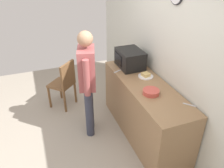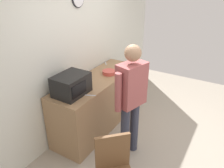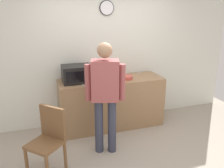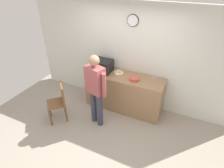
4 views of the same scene
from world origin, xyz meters
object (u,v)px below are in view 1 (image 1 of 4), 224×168
at_px(salad_bowl, 151,92).
at_px(fork_utensil, 118,71).
at_px(microwave, 130,59).
at_px(wooden_chair, 64,82).
at_px(sandwich_plate, 146,76).
at_px(person_standing, 87,78).
at_px(spoon_utensil, 190,105).

bearing_deg(salad_bowl, fork_utensil, -167.97).
xyz_separation_m(salad_bowl, fork_utensil, (-0.80, -0.17, -0.03)).
xyz_separation_m(microwave, wooden_chair, (-0.59, -1.07, -0.56)).
distance_m(microwave, sandwich_plate, 0.45).
bearing_deg(fork_utensil, wooden_chair, -129.89).
bearing_deg(microwave, salad_bowl, -5.40).
height_order(microwave, wooden_chair, microwave).
bearing_deg(wooden_chair, fork_utensil, 50.11).
bearing_deg(person_standing, salad_bowl, 50.02).
bearing_deg(microwave, person_standing, -71.27).
bearing_deg(sandwich_plate, salad_bowl, -19.73).
relative_size(microwave, fork_utensil, 2.94).
distance_m(sandwich_plate, wooden_chair, 1.59).
distance_m(sandwich_plate, spoon_utensil, 0.90).
distance_m(person_standing, wooden_chair, 1.02).
bearing_deg(salad_bowl, spoon_utensil, 38.87).
xyz_separation_m(microwave, person_standing, (0.28, -0.82, -0.07)).
height_order(sandwich_plate, person_standing, person_standing).
xyz_separation_m(fork_utensil, spoon_utensil, (1.22, 0.50, 0.00)).
bearing_deg(fork_utensil, sandwich_plate, 45.91).
relative_size(sandwich_plate, fork_utensil, 1.40).
relative_size(sandwich_plate, wooden_chair, 0.25).
height_order(salad_bowl, person_standing, person_standing).
bearing_deg(spoon_utensil, person_standing, -133.94).
bearing_deg(person_standing, fork_utensil, 108.35).
distance_m(microwave, spoon_utensil, 1.34).
distance_m(sandwich_plate, fork_utensil, 0.48).
height_order(microwave, salad_bowl, microwave).
bearing_deg(wooden_chair, microwave, 61.21).
height_order(microwave, person_standing, person_standing).
distance_m(salad_bowl, spoon_utensil, 0.53).
relative_size(spoon_utensil, person_standing, 0.10).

